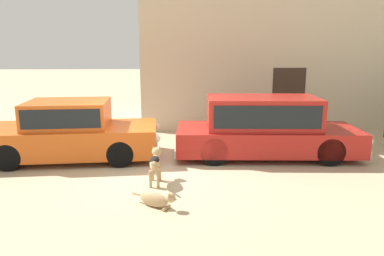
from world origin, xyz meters
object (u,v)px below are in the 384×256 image
Objects in this scene: parked_sedan_nearest at (71,131)px; stray_dog_spotted at (155,161)px; stray_dog_tan at (157,199)px; parked_sedan_second at (264,126)px.

parked_sedan_nearest reaches higher than stray_dog_spotted.
parked_sedan_nearest is 5.25× the size of stray_dog_tan.
stray_dog_spotted is 1.23m from stray_dog_tan.
stray_dog_spotted is at bearing -143.01° from parked_sedan_second.
stray_dog_spotted is at bearing -42.54° from parked_sedan_nearest.
stray_dog_spotted is 1.24× the size of stray_dog_tan.
stray_dog_tan is (0.09, -1.19, -0.31)m from stray_dog_spotted.
stray_dog_spotted is at bearing 125.79° from stray_dog_tan.
stray_dog_spotted is (2.20, -1.78, -0.26)m from parked_sedan_nearest.
parked_sedan_second is 4.02m from stray_dog_tan.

